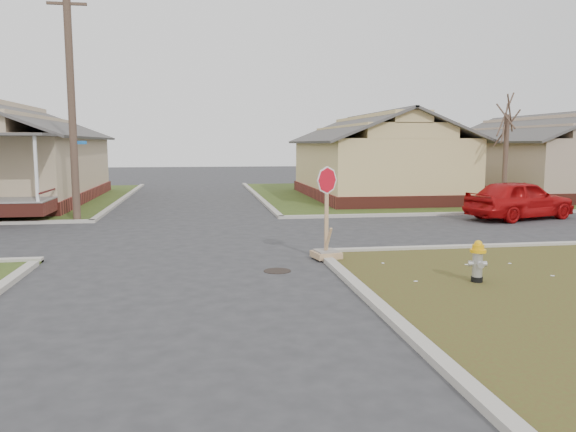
{
  "coord_description": "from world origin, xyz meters",
  "views": [
    {
      "loc": [
        0.46,
        -13.23,
        2.96
      ],
      "look_at": [
        2.69,
        1.0,
        1.1
      ],
      "focal_mm": 35.0,
      "sensor_mm": 36.0,
      "label": 1
    }
  ],
  "objects": [
    {
      "name": "side_house_yellow",
      "position": [
        10.0,
        16.5,
        2.19
      ],
      "size": [
        7.6,
        11.6,
        4.7
      ],
      "color": "maroon",
      "rests_on": "ground"
    },
    {
      "name": "curbs",
      "position": [
        0.0,
        5.0,
        0.0
      ],
      "size": [
        80.0,
        40.0,
        0.12
      ],
      "primitive_type": null,
      "color": "#B0AA9F",
      "rests_on": "ground"
    },
    {
      "name": "utility_pole",
      "position": [
        -4.2,
        8.9,
        4.66
      ],
      "size": [
        1.8,
        0.28,
        9.0
      ],
      "color": "#483529",
      "rests_on": "ground"
    },
    {
      "name": "red_sedan",
      "position": [
        12.89,
        7.09,
        0.78
      ],
      "size": [
        4.92,
        3.07,
        1.56
      ],
      "primitive_type": "imported",
      "rotation": [
        0.0,
        0.0,
        1.86
      ],
      "color": "#B00C0E",
      "rests_on": "ground"
    },
    {
      "name": "tree_mid_right",
      "position": [
        14.0,
        10.2,
        2.15
      ],
      "size": [
        0.22,
        0.22,
        4.2
      ],
      "primitive_type": "cylinder",
      "color": "#483529",
      "rests_on": "verge_far_right"
    },
    {
      "name": "verge_far_right",
      "position": [
        22.0,
        18.0,
        0.03
      ],
      "size": [
        37.0,
        19.0,
        0.05
      ],
      "primitive_type": "cube",
      "color": "#344719",
      "rests_on": "ground"
    },
    {
      "name": "side_house_tan",
      "position": [
        20.0,
        16.5,
        2.19
      ],
      "size": [
        7.6,
        11.6,
        4.7
      ],
      "color": "maroon",
      "rests_on": "ground"
    },
    {
      "name": "manhole",
      "position": [
        2.2,
        -0.5,
        0.01
      ],
      "size": [
        0.64,
        0.64,
        0.01
      ],
      "primitive_type": "cylinder",
      "color": "black",
      "rests_on": "ground"
    },
    {
      "name": "stop_sign",
      "position": [
        3.62,
        0.61,
        0.56
      ],
      "size": [
        0.67,
        0.65,
        2.35
      ],
      "rotation": [
        0.0,
        0.0,
        0.2
      ],
      "color": "tan",
      "rests_on": "ground"
    },
    {
      "name": "fire_hydrant",
      "position": [
        6.22,
        -2.36,
        0.54
      ],
      "size": [
        0.33,
        0.33,
        0.89
      ],
      "rotation": [
        0.0,
        0.0,
        -0.32
      ],
      "color": "black",
      "rests_on": "ground"
    },
    {
      "name": "ground",
      "position": [
        0.0,
        0.0,
        0.0
      ],
      "size": [
        120.0,
        120.0,
        0.0
      ],
      "primitive_type": "plane",
      "color": "#2D2D30",
      "rests_on": "ground"
    }
  ]
}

